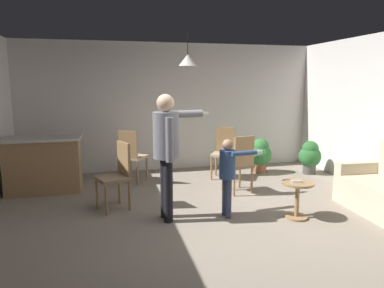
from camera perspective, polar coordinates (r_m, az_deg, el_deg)
The scene contains 14 objects.
ground at distance 4.87m, azimuth 3.62°, elevation -12.63°, with size 7.68×7.68×0.00m, color gray.
wall_back at distance 7.63m, azimuth -3.37°, elevation 6.02°, with size 6.40×0.10×2.70m, color silver.
kitchen_counter at distance 6.57m, azimuth -22.92°, elevation -3.07°, with size 1.26×0.66×0.95m.
side_table_by_couch at distance 5.11m, azimuth 16.75°, elevation -8.03°, with size 0.44×0.44×0.52m.
person_adult at distance 4.69m, azimuth -4.09°, elevation 0.11°, with size 0.83×0.54×1.72m.
person_child at distance 4.88m, azimuth 5.87°, elevation -4.09°, with size 0.59×0.32×1.11m.
dining_chair_by_counter at distance 5.99m, azimuth 7.80°, elevation -2.92°, with size 0.51×0.51×1.00m.
dining_chair_near_wall at distance 6.68m, azimuth -9.80°, elevation -1.63°, with size 0.58×0.58×1.00m.
dining_chair_centre_back at distance 5.34m, azimuth -12.09°, elevation -4.63°, with size 0.55×0.55×1.00m.
dining_chair_spare at distance 6.96m, azimuth 5.18°, elevation -1.06°, with size 0.58×0.58×1.00m.
potted_plant_corner at distance 7.46m, azimuth 11.03°, elevation -1.60°, with size 0.47×0.47×0.73m.
potted_plant_by_wall at distance 7.65m, azimuth 18.62°, elevation -1.81°, with size 0.45×0.45×0.69m.
spare_remote_on_table at distance 5.01m, azimuth 16.67°, elevation -5.86°, with size 0.04×0.13×0.04m, color white.
ceiling_light_pendant at distance 6.17m, azimuth -0.70°, elevation 13.49°, with size 0.32×0.32×0.55m.
Camera 1 is at (-1.34, -4.30, 1.86)m, focal length 32.81 mm.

